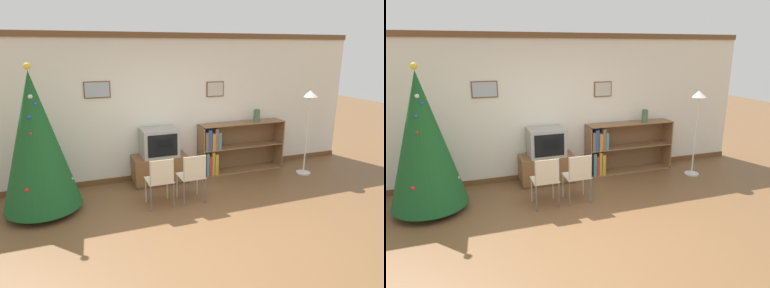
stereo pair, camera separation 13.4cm
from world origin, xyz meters
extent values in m
plane|color=brown|center=(0.00, 0.00, 0.00)|extent=(24.00, 24.00, 0.00)
cube|color=silver|center=(0.00, 2.49, 1.35)|extent=(8.27, 0.08, 2.70)
cube|color=brown|center=(0.00, 2.43, 2.65)|extent=(8.27, 0.03, 0.10)
cube|color=brown|center=(0.00, 2.43, 0.05)|extent=(8.27, 0.03, 0.10)
cube|color=brown|center=(-1.13, 2.44, 1.74)|extent=(0.45, 0.02, 0.29)
cube|color=#9EA8B2|center=(-1.13, 2.43, 1.74)|extent=(0.41, 0.01, 0.25)
cube|color=brown|center=(1.09, 2.44, 1.66)|extent=(0.36, 0.02, 0.29)
cube|color=#BCB7A8|center=(1.09, 2.43, 1.66)|extent=(0.32, 0.01, 0.26)
cylinder|color=maroon|center=(-2.11, 1.62, 0.05)|extent=(0.36, 0.36, 0.10)
cone|color=#195123|center=(-2.11, 1.62, 1.12)|extent=(1.13, 1.13, 2.04)
sphere|color=yellow|center=(-2.11, 1.62, 2.19)|extent=(0.10, 0.10, 0.10)
sphere|color=#1E4CB2|center=(-2.06, 1.51, 1.69)|extent=(0.05, 0.05, 0.05)
sphere|color=#1E4CB2|center=(-2.15, 1.46, 1.52)|extent=(0.05, 0.05, 0.05)
sphere|color=red|center=(-2.28, 1.22, 0.55)|extent=(0.06, 0.06, 0.06)
sphere|color=silver|center=(-2.11, 1.53, 1.79)|extent=(0.06, 0.06, 0.06)
sphere|color=silver|center=(-1.68, 1.54, 0.51)|extent=(0.04, 0.04, 0.04)
sphere|color=red|center=(-2.16, 1.40, 1.30)|extent=(0.04, 0.04, 0.04)
sphere|color=#1E4CB2|center=(-2.37, 1.70, 1.14)|extent=(0.05, 0.05, 0.05)
cube|color=brown|center=(-0.13, 2.17, 0.03)|extent=(0.96, 0.48, 0.05)
cube|color=brown|center=(-0.13, 2.17, 0.29)|extent=(1.00, 0.50, 0.47)
cube|color=#9E9E99|center=(-0.13, 2.17, 0.78)|extent=(0.66, 0.48, 0.51)
cube|color=black|center=(-0.13, 1.93, 0.78)|extent=(0.54, 0.01, 0.40)
cube|color=beige|center=(-0.40, 1.23, 0.43)|extent=(0.40, 0.40, 0.02)
cube|color=beige|center=(-0.40, 1.03, 0.63)|extent=(0.35, 0.02, 0.38)
cylinder|color=#B2B2B2|center=(-0.58, 1.41, 0.21)|extent=(0.02, 0.02, 0.42)
cylinder|color=#B2B2B2|center=(-0.22, 1.41, 0.21)|extent=(0.02, 0.02, 0.42)
cylinder|color=#B2B2B2|center=(-0.58, 1.05, 0.21)|extent=(0.02, 0.02, 0.42)
cylinder|color=#B2B2B2|center=(-0.22, 1.05, 0.21)|extent=(0.02, 0.02, 0.42)
cylinder|color=#B2B2B2|center=(-0.58, 1.05, 0.41)|extent=(0.02, 0.02, 0.82)
cylinder|color=#B2B2B2|center=(-0.22, 1.05, 0.41)|extent=(0.02, 0.02, 0.82)
cube|color=beige|center=(0.14, 1.23, 0.43)|extent=(0.40, 0.40, 0.02)
cube|color=beige|center=(0.14, 1.03, 0.63)|extent=(0.35, 0.02, 0.38)
cylinder|color=#B2B2B2|center=(-0.04, 1.41, 0.21)|extent=(0.02, 0.02, 0.42)
cylinder|color=#B2B2B2|center=(0.32, 1.41, 0.21)|extent=(0.02, 0.02, 0.42)
cylinder|color=#B2B2B2|center=(-0.04, 1.05, 0.21)|extent=(0.02, 0.02, 0.42)
cylinder|color=#B2B2B2|center=(0.32, 1.05, 0.21)|extent=(0.02, 0.02, 0.42)
cylinder|color=#B2B2B2|center=(-0.04, 1.05, 0.41)|extent=(0.02, 0.02, 0.82)
cylinder|color=#B2B2B2|center=(0.32, 1.05, 0.41)|extent=(0.02, 0.02, 0.82)
cube|color=olive|center=(0.72, 2.25, 0.50)|extent=(0.02, 0.36, 1.00)
cube|color=olive|center=(2.49, 2.25, 0.50)|extent=(0.02, 0.36, 1.00)
cube|color=olive|center=(1.61, 2.25, 0.99)|extent=(1.79, 0.36, 0.02)
cube|color=olive|center=(1.61, 2.25, 0.01)|extent=(1.79, 0.36, 0.02)
cube|color=olive|center=(1.61, 2.25, 0.52)|extent=(1.75, 0.36, 0.02)
cube|color=brown|center=(1.61, 2.42, 0.50)|extent=(1.79, 0.01, 1.00)
cube|color=teal|center=(0.81, 2.19, 0.25)|extent=(0.05, 0.24, 0.46)
cube|color=#B73333|center=(0.87, 2.21, 0.21)|extent=(0.05, 0.28, 0.39)
cube|color=gold|center=(0.92, 2.22, 0.25)|extent=(0.05, 0.30, 0.47)
cube|color=gold|center=(0.99, 2.20, 0.23)|extent=(0.07, 0.25, 0.42)
cube|color=#756047|center=(0.78, 2.18, 0.71)|extent=(0.06, 0.21, 0.36)
cube|color=#2D4C93|center=(0.85, 2.19, 0.73)|extent=(0.07, 0.23, 0.41)
cube|color=orange|center=(0.92, 2.20, 0.69)|extent=(0.06, 0.25, 0.33)
cube|color=#756047|center=(0.99, 2.18, 0.74)|extent=(0.06, 0.21, 0.42)
cube|color=teal|center=(1.05, 2.18, 0.70)|extent=(0.05, 0.21, 0.34)
cylinder|color=#47664C|center=(1.92, 2.24, 1.12)|extent=(0.13, 0.13, 0.24)
torus|color=#47664C|center=(1.92, 2.24, 1.24)|extent=(0.11, 0.11, 0.02)
cylinder|color=silver|center=(2.70, 1.63, 0.01)|extent=(0.28, 0.28, 0.03)
cylinder|color=silver|center=(2.70, 1.63, 0.78)|extent=(0.03, 0.03, 1.51)
cone|color=white|center=(2.70, 1.63, 1.60)|extent=(0.28, 0.28, 0.12)
camera|label=1|loc=(-1.66, -3.66, 2.44)|focal=32.00mm
camera|label=2|loc=(-1.53, -3.71, 2.44)|focal=32.00mm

